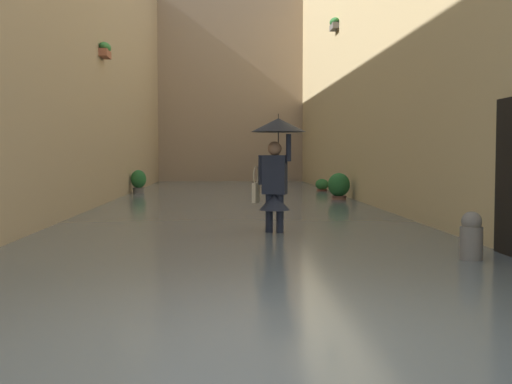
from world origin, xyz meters
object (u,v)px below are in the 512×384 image
potted_plant_far_right (138,183)px  potted_plant_far_left (322,187)px  person_wading (276,158)px  potted_plant_near_left (339,188)px  mooring_bollard (471,245)px

potted_plant_far_right → potted_plant_far_left: size_ratio=1.54×
person_wading → potted_plant_near_left: person_wading is taller
potted_plant_far_left → potted_plant_far_right: bearing=10.3°
person_wading → potted_plant_far_right: person_wading is taller
potted_plant_far_left → potted_plant_near_left: potted_plant_near_left is taller
potted_plant_far_right → mooring_bollard: potted_plant_far_right is taller
potted_plant_far_right → potted_plant_far_left: 6.25m
potted_plant_far_left → person_wading: bearing=78.2°
potted_plant_far_right → potted_plant_near_left: potted_plant_far_right is taller
person_wading → potted_plant_far_left: (-2.51, -11.98, -1.08)m
mooring_bollard → potted_plant_far_left: bearing=-91.4°
potted_plant_near_left → person_wading: bearing=72.9°
potted_plant_near_left → mooring_bollard: (0.21, 10.52, -0.15)m
potted_plant_far_right → potted_plant_far_left: bearing=-169.7°
person_wading → potted_plant_far_left: 12.29m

